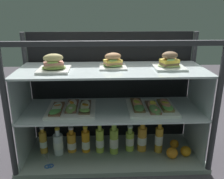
{
  "coord_description": "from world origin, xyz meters",
  "views": [
    {
      "loc": [
        -0.07,
        -1.63,
        1.1
      ],
      "look_at": [
        0.0,
        0.0,
        0.54
      ],
      "focal_mm": 39.33,
      "sensor_mm": 36.0,
      "label": 1
    }
  ],
  "objects_px": {
    "plated_roll_sandwich_near_left_corner": "(113,62)",
    "orange_fruit_rolled_forward": "(186,151)",
    "juice_bottle_front_middle": "(159,139)",
    "plated_roll_sandwich_mid_right": "(54,65)",
    "juice_bottle_front_fourth": "(142,138)",
    "juice_bottle_front_right_end": "(58,144)",
    "orange_fruit_beside_bottles": "(174,144)",
    "juice_bottle_tucked_behind": "(86,142)",
    "juice_bottle_front_left_end": "(100,140)",
    "open_sandwich_tray_mid_left": "(152,107)",
    "kitchen_scissors": "(49,164)",
    "plated_roll_sandwich_far_right": "(169,63)",
    "juice_bottle_front_second": "(43,142)",
    "juice_bottle_back_left": "(114,141)",
    "juice_bottle_back_right": "(130,140)",
    "orange_fruit_near_left_post": "(172,153)",
    "juice_bottle_near_post": "(72,142)",
    "open_sandwich_tray_mid_right": "(71,108)"
  },
  "relations": [
    {
      "from": "open_sandwich_tray_mid_right",
      "to": "juice_bottle_back_right",
      "type": "xyz_separation_m",
      "value": [
        0.43,
        0.03,
        -0.29
      ]
    },
    {
      "from": "open_sandwich_tray_mid_left",
      "to": "kitchen_scissors",
      "type": "relative_size",
      "value": 1.72
    },
    {
      "from": "juice_bottle_front_fourth",
      "to": "juice_bottle_back_left",
      "type": "bearing_deg",
      "value": -173.31
    },
    {
      "from": "juice_bottle_front_second",
      "to": "orange_fruit_beside_bottles",
      "type": "bearing_deg",
      "value": 0.92
    },
    {
      "from": "kitchen_scissors",
      "to": "juice_bottle_front_middle",
      "type": "bearing_deg",
      "value": 9.14
    },
    {
      "from": "juice_bottle_back_left",
      "to": "juice_bottle_front_fourth",
      "type": "distance_m",
      "value": 0.22
    },
    {
      "from": "plated_roll_sandwich_mid_right",
      "to": "juice_bottle_front_middle",
      "type": "relative_size",
      "value": 0.82
    },
    {
      "from": "juice_bottle_front_right_end",
      "to": "juice_bottle_near_post",
      "type": "relative_size",
      "value": 1.05
    },
    {
      "from": "orange_fruit_rolled_forward",
      "to": "juice_bottle_back_right",
      "type": "bearing_deg",
      "value": 166.25
    },
    {
      "from": "juice_bottle_front_middle",
      "to": "kitchen_scissors",
      "type": "bearing_deg",
      "value": -170.86
    },
    {
      "from": "plated_roll_sandwich_mid_right",
      "to": "plated_roll_sandwich_near_left_corner",
      "type": "xyz_separation_m",
      "value": [
        0.39,
        0.08,
        0.0
      ]
    },
    {
      "from": "plated_roll_sandwich_mid_right",
      "to": "plated_roll_sandwich_near_left_corner",
      "type": "height_order",
      "value": "plated_roll_sandwich_mid_right"
    },
    {
      "from": "open_sandwich_tray_mid_left",
      "to": "juice_bottle_back_left",
      "type": "bearing_deg",
      "value": 179.14
    },
    {
      "from": "juice_bottle_front_second",
      "to": "orange_fruit_beside_bottles",
      "type": "relative_size",
      "value": 3.07
    },
    {
      "from": "juice_bottle_front_middle",
      "to": "orange_fruit_rolled_forward",
      "type": "height_order",
      "value": "juice_bottle_front_middle"
    },
    {
      "from": "plated_roll_sandwich_mid_right",
      "to": "plated_roll_sandwich_near_left_corner",
      "type": "relative_size",
      "value": 1.11
    },
    {
      "from": "kitchen_scissors",
      "to": "juice_bottle_back_left",
      "type": "bearing_deg",
      "value": 15.37
    },
    {
      "from": "juice_bottle_front_right_end",
      "to": "orange_fruit_rolled_forward",
      "type": "xyz_separation_m",
      "value": [
        0.95,
        -0.07,
        -0.04
      ]
    },
    {
      "from": "plated_roll_sandwich_far_right",
      "to": "juice_bottle_tucked_behind",
      "type": "bearing_deg",
      "value": 177.74
    },
    {
      "from": "orange_fruit_beside_bottles",
      "to": "orange_fruit_rolled_forward",
      "type": "bearing_deg",
      "value": -64.56
    },
    {
      "from": "plated_roll_sandwich_near_left_corner",
      "to": "juice_bottle_front_fourth",
      "type": "xyz_separation_m",
      "value": [
        0.22,
        -0.02,
        -0.59
      ]
    },
    {
      "from": "juice_bottle_front_left_end",
      "to": "orange_fruit_rolled_forward",
      "type": "relative_size",
      "value": 3.09
    },
    {
      "from": "juice_bottle_back_right",
      "to": "orange_fruit_near_left_post",
      "type": "xyz_separation_m",
      "value": [
        0.3,
        -0.12,
        -0.04
      ]
    },
    {
      "from": "orange_fruit_near_left_post",
      "to": "orange_fruit_rolled_forward",
      "type": "xyz_separation_m",
      "value": [
        0.11,
        0.02,
        -0.0
      ]
    },
    {
      "from": "plated_roll_sandwich_near_left_corner",
      "to": "juice_bottle_front_fourth",
      "type": "height_order",
      "value": "plated_roll_sandwich_near_left_corner"
    },
    {
      "from": "juice_bottle_front_second",
      "to": "orange_fruit_rolled_forward",
      "type": "bearing_deg",
      "value": -5.11
    },
    {
      "from": "juice_bottle_back_right",
      "to": "plated_roll_sandwich_far_right",
      "type": "bearing_deg",
      "value": -6.09
    },
    {
      "from": "orange_fruit_rolled_forward",
      "to": "kitchen_scissors",
      "type": "xyz_separation_m",
      "value": [
        -1.0,
        -0.06,
        -0.04
      ]
    },
    {
      "from": "open_sandwich_tray_mid_left",
      "to": "orange_fruit_near_left_post",
      "type": "bearing_deg",
      "value": -29.34
    },
    {
      "from": "juice_bottle_near_post",
      "to": "orange_fruit_rolled_forward",
      "type": "distance_m",
      "value": 0.86
    },
    {
      "from": "juice_bottle_back_left",
      "to": "kitchen_scissors",
      "type": "distance_m",
      "value": 0.5
    },
    {
      "from": "open_sandwich_tray_mid_right",
      "to": "orange_fruit_beside_bottles",
      "type": "xyz_separation_m",
      "value": [
        0.78,
        0.04,
        -0.34
      ]
    },
    {
      "from": "orange_fruit_beside_bottles",
      "to": "plated_roll_sandwich_near_left_corner",
      "type": "bearing_deg",
      "value": -179.73
    },
    {
      "from": "juice_bottle_front_fourth",
      "to": "orange_fruit_near_left_post",
      "type": "xyz_separation_m",
      "value": [
        0.21,
        -0.11,
        -0.06
      ]
    },
    {
      "from": "open_sandwich_tray_mid_left",
      "to": "juice_bottle_near_post",
      "type": "distance_m",
      "value": 0.67
    },
    {
      "from": "orange_fruit_near_left_post",
      "to": "open_sandwich_tray_mid_left",
      "type": "bearing_deg",
      "value": 150.66
    },
    {
      "from": "juice_bottle_tucked_behind",
      "to": "juice_bottle_front_left_end",
      "type": "relative_size",
      "value": 0.86
    },
    {
      "from": "open_sandwich_tray_mid_left",
      "to": "juice_bottle_front_fourth",
      "type": "xyz_separation_m",
      "value": [
        -0.06,
        0.03,
        -0.27
      ]
    },
    {
      "from": "juice_bottle_front_fourth",
      "to": "orange_fruit_beside_bottles",
      "type": "height_order",
      "value": "juice_bottle_front_fourth"
    },
    {
      "from": "plated_roll_sandwich_near_left_corner",
      "to": "juice_bottle_back_left",
      "type": "height_order",
      "value": "plated_roll_sandwich_near_left_corner"
    },
    {
      "from": "plated_roll_sandwich_mid_right",
      "to": "juice_bottle_front_left_end",
      "type": "xyz_separation_m",
      "value": [
        0.29,
        0.05,
        -0.6
      ]
    },
    {
      "from": "plated_roll_sandwich_far_right",
      "to": "juice_bottle_front_second",
      "type": "height_order",
      "value": "plated_roll_sandwich_far_right"
    },
    {
      "from": "open_sandwich_tray_mid_right",
      "to": "juice_bottle_front_right_end",
      "type": "relative_size",
      "value": 1.59
    },
    {
      "from": "orange_fruit_beside_bottles",
      "to": "juice_bottle_front_second",
      "type": "bearing_deg",
      "value": -179.08
    },
    {
      "from": "orange_fruit_beside_bottles",
      "to": "open_sandwich_tray_mid_left",
      "type": "bearing_deg",
      "value": -166.59
    },
    {
      "from": "plated_roll_sandwich_near_left_corner",
      "to": "orange_fruit_rolled_forward",
      "type": "xyz_separation_m",
      "value": [
        0.54,
        -0.11,
        -0.66
      ]
    },
    {
      "from": "plated_roll_sandwich_near_left_corner",
      "to": "orange_fruit_rolled_forward",
      "type": "height_order",
      "value": "plated_roll_sandwich_near_left_corner"
    },
    {
      "from": "plated_roll_sandwich_mid_right",
      "to": "orange_fruit_beside_bottles",
      "type": "height_order",
      "value": "plated_roll_sandwich_mid_right"
    },
    {
      "from": "plated_roll_sandwich_far_right",
      "to": "juice_bottle_front_middle",
      "type": "relative_size",
      "value": 0.83
    },
    {
      "from": "juice_bottle_front_second",
      "to": "juice_bottle_front_fourth",
      "type": "height_order",
      "value": "juice_bottle_front_fourth"
    }
  ]
}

